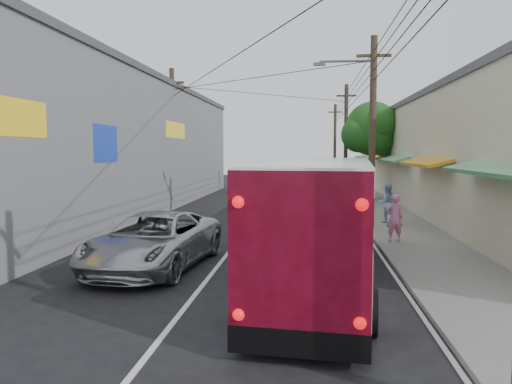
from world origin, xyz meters
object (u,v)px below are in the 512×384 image
at_px(parked_car_far, 326,188).
at_px(pedestrian_far, 387,203).
at_px(coach_bus, 325,219).
at_px(parked_suv, 332,199).
at_px(parked_car_mid, 333,189).
at_px(pedestrian_near, 394,218).
at_px(jeepney, 154,241).

bearing_deg(parked_car_far, pedestrian_far, -76.82).
relative_size(coach_bus, parked_suv, 1.91).
bearing_deg(parked_car_far, parked_car_mid, -76.56).
xyz_separation_m(parked_suv, pedestrian_near, (1.82, -8.23, 0.14)).
xyz_separation_m(jeepney, parked_suv, (5.56, 12.50, 0.04)).
bearing_deg(coach_bus, parked_suv, 92.53).
bearing_deg(parked_car_far, pedestrian_near, -80.88).
relative_size(parked_car_mid, pedestrian_near, 2.80).
bearing_deg(parked_suv, jeepney, -119.06).
height_order(parked_suv, pedestrian_far, pedestrian_far).
height_order(parked_suv, parked_car_mid, parked_suv).
xyz_separation_m(parked_suv, pedestrian_far, (2.29, -3.47, 0.17)).
xyz_separation_m(pedestrian_near, pedestrian_far, (0.47, 4.75, 0.02)).
distance_m(parked_suv, parked_car_mid, 7.30).
bearing_deg(pedestrian_far, jeepney, 45.95).
xyz_separation_m(jeepney, pedestrian_far, (7.84, 9.03, 0.21)).
distance_m(coach_bus, parked_car_far, 23.04).
height_order(parked_car_mid, pedestrian_near, pedestrian_near).
xyz_separation_m(parked_suv, parked_car_far, (0.00, 9.69, -0.12)).
bearing_deg(jeepney, parked_suv, 71.80).
height_order(parked_suv, pedestrian_near, pedestrian_near).
relative_size(jeepney, parked_suv, 0.99).
relative_size(parked_car_far, pedestrian_far, 2.45).
bearing_deg(jeepney, coach_bus, -3.90).
relative_size(parked_suv, pedestrian_near, 3.35).
relative_size(parked_car_mid, parked_car_far, 1.11).
xyz_separation_m(parked_car_far, pedestrian_near, (1.82, -17.92, 0.26)).
distance_m(parked_car_mid, pedestrian_far, 10.92).
bearing_deg(parked_car_mid, parked_suv, -93.44).
relative_size(parked_suv, parked_car_far, 1.33).
distance_m(pedestrian_near, pedestrian_far, 4.78).
height_order(jeepney, parked_suv, parked_suv).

